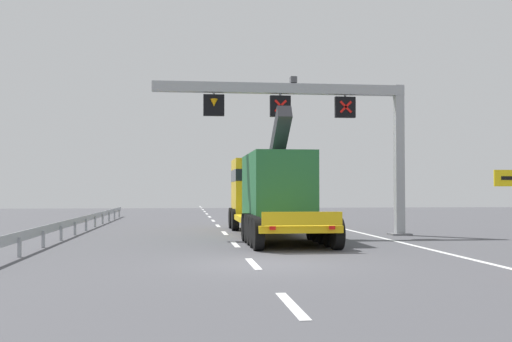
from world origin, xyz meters
TOP-DOWN VIEW (x-y plane):
  - ground at (0.00, 0.00)m, footprint 112.00×112.00m
  - lane_markings at (-0.24, 28.12)m, footprint 0.20×70.83m
  - edge_line_right at (6.20, 12.00)m, footprint 0.20×63.00m
  - overhead_lane_gantry at (3.64, 10.52)m, footprint 11.58×0.90m
  - heavy_haul_truck_yellow at (1.69, 11.34)m, footprint 3.02×14.06m
  - guardrail_left at (-7.12, 15.33)m, footprint 0.13×34.66m

SIDE VIEW (x-z plane):
  - ground at x=0.00m, z-range 0.00..0.00m
  - edge_line_right at x=6.20m, z-range 0.00..0.01m
  - lane_markings at x=-0.24m, z-range 0.00..0.01m
  - guardrail_left at x=-7.12m, z-range 0.18..0.94m
  - heavy_haul_truck_yellow at x=1.69m, z-range -0.66..4.64m
  - overhead_lane_gantry at x=3.64m, z-range 1.93..9.04m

